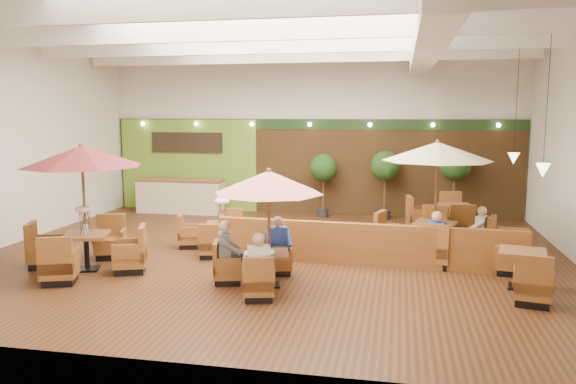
% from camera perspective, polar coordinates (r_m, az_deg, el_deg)
% --- Properties ---
extents(room, '(14.04, 14.00, 5.52)m').
position_cam_1_polar(room, '(14.42, 0.36, 8.81)').
color(room, '#381E0F').
rests_on(room, ground).
extents(service_counter, '(3.00, 0.75, 1.18)m').
position_cam_1_polar(service_counter, '(19.70, -10.86, -0.41)').
color(service_counter, beige).
rests_on(service_counter, ground).
extents(booth_divider, '(6.97, 0.51, 0.97)m').
position_cam_1_polar(booth_divider, '(12.86, 7.83, -5.32)').
color(booth_divider, brown).
rests_on(booth_divider, ground).
extents(table_0, '(2.91, 2.91, 2.80)m').
position_cam_1_polar(table_0, '(12.92, -20.08, 0.62)').
color(table_0, brown).
rests_on(table_0, ground).
extents(table_1, '(2.30, 2.42, 2.38)m').
position_cam_1_polar(table_1, '(11.04, -2.22, -0.91)').
color(table_1, brown).
rests_on(table_1, ground).
extents(table_2, '(2.91, 2.91, 2.81)m').
position_cam_1_polar(table_2, '(13.82, 14.83, 1.39)').
color(table_2, brown).
rests_on(table_2, ground).
extents(table_3, '(1.67, 2.41, 1.46)m').
position_cam_1_polar(table_3, '(14.41, -7.54, -4.03)').
color(table_3, brown).
rests_on(table_3, ground).
extents(table_4, '(1.03, 2.69, 0.97)m').
position_cam_1_polar(table_4, '(12.06, 22.64, -7.33)').
color(table_4, brown).
rests_on(table_4, ground).
extents(table_5, '(1.95, 2.84, 1.03)m').
position_cam_1_polar(table_5, '(16.88, 15.62, -2.67)').
color(table_5, brown).
rests_on(table_5, ground).
extents(topiary_0, '(0.90, 0.90, 2.09)m').
position_cam_1_polar(topiary_0, '(18.50, 3.60, 2.21)').
color(topiary_0, black).
rests_on(topiary_0, ground).
extents(topiary_1, '(0.96, 0.96, 2.22)m').
position_cam_1_polar(topiary_1, '(18.33, 9.87, 2.36)').
color(topiary_1, black).
rests_on(topiary_1, ground).
extents(topiary_2, '(1.01, 1.01, 2.34)m').
position_cam_1_polar(topiary_2, '(18.40, 16.59, 2.43)').
color(topiary_2, black).
rests_on(topiary_2, ground).
extents(diner_0, '(0.45, 0.42, 0.82)m').
position_cam_1_polar(diner_0, '(10.40, -3.03, -6.85)').
color(diner_0, silver).
rests_on(diner_0, ground).
extents(diner_1, '(0.43, 0.40, 0.79)m').
position_cam_1_polar(diner_1, '(12.04, -0.99, -4.84)').
color(diner_1, '#2846AE').
rests_on(diner_1, ground).
extents(diner_2, '(0.42, 0.46, 0.84)m').
position_cam_1_polar(diner_2, '(11.44, -6.17, -5.48)').
color(diner_2, slate).
rests_on(diner_2, ground).
extents(diner_3, '(0.46, 0.44, 0.82)m').
position_cam_1_polar(diner_3, '(12.98, 14.92, -4.11)').
color(diner_3, '#2846AE').
rests_on(diner_3, ground).
extents(diner_4, '(0.41, 0.44, 0.79)m').
position_cam_1_polar(diner_4, '(14.09, 18.85, -3.36)').
color(diner_4, silver).
rests_on(diner_4, ground).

